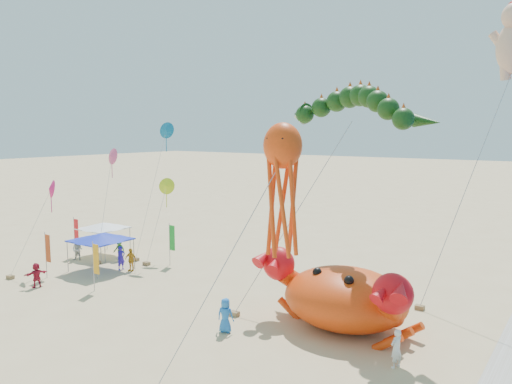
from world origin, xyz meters
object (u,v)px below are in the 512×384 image
(dragon_kite, at_px, (350,112))
(crab_inflatable, at_px, (344,296))
(octopus_kite, at_px, (282,180))
(canopy_blue, at_px, (100,237))
(canopy_white, at_px, (103,226))

(dragon_kite, bearing_deg, crab_inflatable, -66.90)
(crab_inflatable, bearing_deg, dragon_kite, 113.10)
(crab_inflatable, xyz_separation_m, octopus_kite, (-0.18, -5.82, 6.40))
(canopy_blue, bearing_deg, dragon_kite, 13.46)
(octopus_kite, xyz_separation_m, canopy_blue, (-18.81, 5.70, -5.66))
(octopus_kite, height_order, canopy_white, octopus_kite)
(dragon_kite, relative_size, canopy_white, 3.54)
(crab_inflatable, relative_size, canopy_white, 2.53)
(octopus_kite, bearing_deg, canopy_white, 158.73)
(crab_inflatable, distance_m, octopus_kite, 8.65)
(crab_inflatable, relative_size, dragon_kite, 0.71)
(crab_inflatable, bearing_deg, octopus_kite, -91.79)
(crab_inflatable, distance_m, dragon_kite, 10.36)
(dragon_kite, distance_m, canopy_blue, 19.76)
(dragon_kite, height_order, octopus_kite, dragon_kite)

